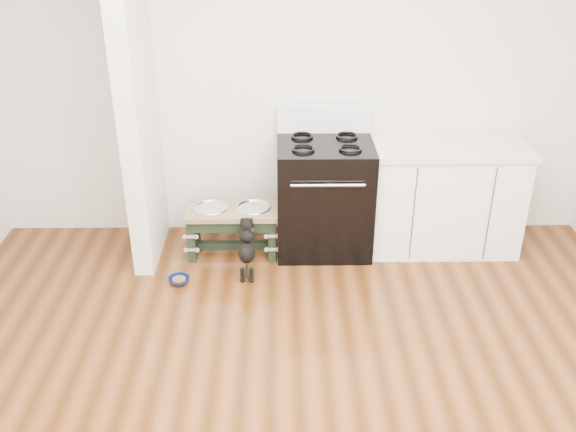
{
  "coord_description": "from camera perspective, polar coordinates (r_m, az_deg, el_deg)",
  "views": [
    {
      "loc": [
        -0.1,
        -2.56,
        2.71
      ],
      "look_at": [
        -0.05,
        1.77,
        0.48
      ],
      "focal_mm": 40.0,
      "sensor_mm": 36.0,
      "label": 1
    }
  ],
  "objects": [
    {
      "name": "cabinet_run",
      "position": [
        5.41,
        13.62,
        1.77
      ],
      "size": [
        1.24,
        0.64,
        0.91
      ],
      "color": "white",
      "rests_on": "ground"
    },
    {
      "name": "partition_wall",
      "position": [
        4.97,
        -13.36,
        10.63
      ],
      "size": [
        0.15,
        0.8,
        2.7
      ],
      "primitive_type": "cube",
      "color": "silver",
      "rests_on": "ground"
    },
    {
      "name": "floor_bowl",
      "position": [
        5.01,
        -9.67,
        -5.65
      ],
      "size": [
        0.17,
        0.17,
        0.05
      ],
      "rotation": [
        0.0,
        0.0,
        -0.09
      ],
      "color": "#0B1552",
      "rests_on": "ground"
    },
    {
      "name": "oven_range",
      "position": [
        5.23,
        3.23,
        1.93
      ],
      "size": [
        0.76,
        0.69,
        1.14
      ],
      "color": "black",
      "rests_on": "ground"
    },
    {
      "name": "dog_feeder",
      "position": [
        5.23,
        -4.96,
        -0.47
      ],
      "size": [
        0.74,
        0.39,
        0.42
      ],
      "color": "black",
      "rests_on": "ground"
    },
    {
      "name": "room_shell",
      "position": [
        2.79,
        1.46,
        4.2
      ],
      "size": [
        5.0,
        5.0,
        5.0
      ],
      "color": "silver",
      "rests_on": "ground"
    },
    {
      "name": "puppy",
      "position": [
        4.95,
        -3.68,
        -2.72
      ],
      "size": [
        0.13,
        0.38,
        0.45
      ],
      "color": "black",
      "rests_on": "ground"
    }
  ]
}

